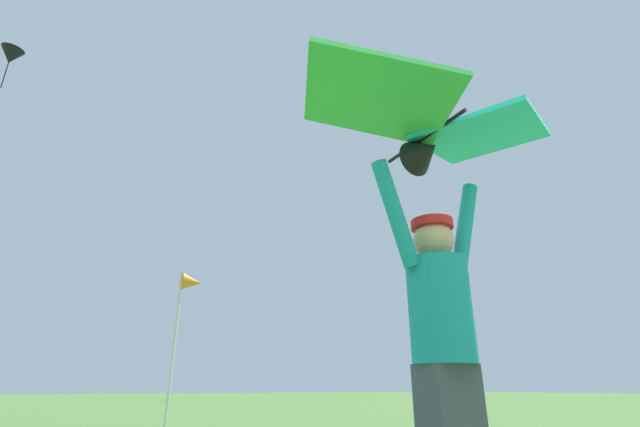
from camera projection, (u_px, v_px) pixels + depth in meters
kite_flyer_person at (443, 341)px, 2.36m from camera, size 0.81×0.35×1.92m
held_stunt_kite at (431, 127)px, 2.75m from camera, size 1.89×1.01×0.41m
distant_kite_black_far_center at (11, 56)px, 20.19m from camera, size 1.18×1.23×2.19m
distant_kite_teal_high_right at (277, 232)px, 32.74m from camera, size 0.89×0.86×0.34m
marker_flag at (188, 295)px, 6.16m from camera, size 0.30×0.24×2.20m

